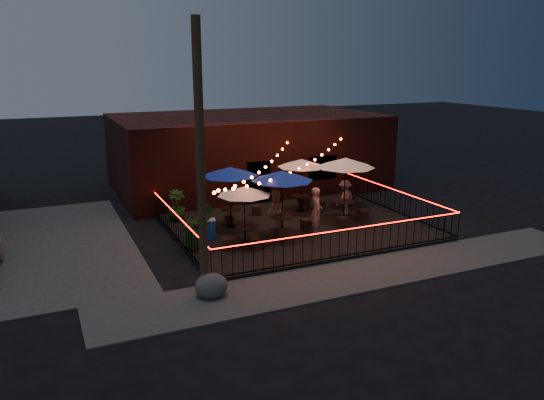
{
  "coord_description": "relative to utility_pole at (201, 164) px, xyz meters",
  "views": [
    {
      "loc": [
        -9.61,
        -16.85,
        6.83
      ],
      "look_at": [
        -1.01,
        2.23,
        1.31
      ],
      "focal_mm": 35.0,
      "sensor_mm": 36.0,
      "label": 1
    }
  ],
  "objects": [
    {
      "name": "ground",
      "position": [
        5.4,
        2.6,
        -4.0
      ],
      "size": [
        110.0,
        110.0,
        0.0
      ],
      "primitive_type": "plane",
      "color": "black",
      "rests_on": "ground"
    },
    {
      "name": "patio",
      "position": [
        5.4,
        4.6,
        -3.92
      ],
      "size": [
        10.0,
        8.0,
        0.15
      ],
      "primitive_type": "cube",
      "color": "black",
      "rests_on": "ground"
    },
    {
      "name": "sidewalk",
      "position": [
        5.4,
        -0.65,
        -3.98
      ],
      "size": [
        18.0,
        2.5,
        0.05
      ],
      "primitive_type": "cube",
      "color": "#3C3A38",
      "rests_on": "ground"
    },
    {
      "name": "brick_building",
      "position": [
        6.4,
        12.59,
        -2.0
      ],
      "size": [
        14.0,
        8.0,
        4.0
      ],
      "color": "#37130F",
      "rests_on": "ground"
    },
    {
      "name": "utility_pole",
      "position": [
        0.0,
        0.0,
        0.0
      ],
      "size": [
        0.26,
        0.26,
        8.0
      ],
      "primitive_type": "cylinder",
      "color": "#312314",
      "rests_on": "ground"
    },
    {
      "name": "fence_front",
      "position": [
        5.4,
        0.6,
        -3.34
      ],
      "size": [
        10.0,
        0.04,
        1.04
      ],
      "color": "black",
      "rests_on": "patio"
    },
    {
      "name": "fence_left",
      "position": [
        0.4,
        4.6,
        -3.34
      ],
      "size": [
        0.04,
        8.0,
        1.04
      ],
      "rotation": [
        0.0,
        0.0,
        1.57
      ],
      "color": "black",
      "rests_on": "patio"
    },
    {
      "name": "fence_right",
      "position": [
        10.4,
        4.6,
        -3.34
      ],
      "size": [
        0.04,
        8.0,
        1.04
      ],
      "rotation": [
        0.0,
        0.0,
        1.57
      ],
      "color": "black",
      "rests_on": "patio"
    },
    {
      "name": "festoon_lights",
      "position": [
        4.39,
        4.3,
        -1.48
      ],
      "size": [
        10.02,
        8.72,
        1.32
      ],
      "color": "#FF3D15",
      "rests_on": "ground"
    },
    {
      "name": "cafe_table_0",
      "position": [
        2.61,
        3.36,
        -1.82
      ],
      "size": [
        2.27,
        2.27,
        2.22
      ],
      "rotation": [
        0.0,
        0.0,
        -0.14
      ],
      "color": "black",
      "rests_on": "patio"
    },
    {
      "name": "cafe_table_1",
      "position": [
        2.88,
        5.61,
        -1.55
      ],
      "size": [
        2.86,
        2.86,
        2.52
      ],
      "rotation": [
        0.0,
        0.0,
        -0.3
      ],
      "color": "black",
      "rests_on": "patio"
    },
    {
      "name": "cafe_table_2",
      "position": [
        4.25,
        3.58,
        -1.45
      ],
      "size": [
        2.99,
        2.99,
        2.63
      ],
      "rotation": [
        0.0,
        0.0,
        -0.31
      ],
      "color": "black",
      "rests_on": "patio"
    },
    {
      "name": "cafe_table_3",
      "position": [
        6.62,
        6.54,
        -1.65
      ],
      "size": [
        2.72,
        2.72,
        2.41
      ],
      "rotation": [
        0.0,
        0.0,
        0.29
      ],
      "color": "black",
      "rests_on": "patio"
    },
    {
      "name": "cafe_table_4",
      "position": [
        7.62,
        4.47,
        -1.35
      ],
      "size": [
        2.87,
        2.87,
        2.73
      ],
      "rotation": [
        0.0,
        0.0,
        0.17
      ],
      "color": "black",
      "rests_on": "patio"
    },
    {
      "name": "cafe_table_5",
      "position": [
        8.97,
        6.43,
        -1.89
      ],
      "size": [
        2.14,
        2.14,
        2.15
      ],
      "rotation": [
        0.0,
        0.0,
        -0.11
      ],
      "color": "black",
      "rests_on": "patio"
    },
    {
      "name": "bistro_chair_0",
      "position": [
        1.84,
        2.96,
        -3.61
      ],
      "size": [
        0.53,
        0.53,
        0.48
      ],
      "primitive_type": "cube",
      "rotation": [
        0.0,
        0.0,
        -0.38
      ],
      "color": "black",
      "rests_on": "patio"
    },
    {
      "name": "bistro_chair_1",
      "position": [
        2.75,
        2.72,
        -3.63
      ],
      "size": [
        0.38,
        0.38,
        0.44
      ],
      "primitive_type": "cube",
      "rotation": [
        0.0,
        0.0,
        3.12
      ],
      "color": "black",
      "rests_on": "patio"
    },
    {
      "name": "bistro_chair_2",
      "position": [
        1.63,
        5.91,
        -3.64
      ],
      "size": [
        0.46,
        0.46,
        0.42
      ],
      "primitive_type": "cube",
      "rotation": [
        0.0,
        0.0,
        -0.42
      ],
      "color": "black",
      "rests_on": "patio"
    },
    {
      "name": "bistro_chair_3",
      "position": [
        2.91,
        5.93,
        -3.65
      ],
      "size": [
        0.45,
        0.45,
        0.4
      ],
      "primitive_type": "cube",
      "rotation": [
        0.0,
        0.0,
        2.71
      ],
      "color": "black",
      "rests_on": "patio"
    },
    {
      "name": "bistro_chair_4",
      "position": [
        4.09,
        3.21,
        -3.63
      ],
      "size": [
        0.43,
        0.43,
        0.43
      ],
      "primitive_type": "cube",
      "rotation": [
        0.0,
        0.0,
        -0.2
      ],
      "color": "black",
      "rests_on": "patio"
    },
    {
      "name": "bistro_chair_5",
      "position": [
        5.52,
        3.94,
        -3.63
      ],
      "size": [
        0.39,
        0.39,
        0.44
      ],
      "primitive_type": "cube",
      "rotation": [
        0.0,
        0.0,
        3.1
      ],
      "color": "black",
      "rests_on": "patio"
    },
    {
      "name": "bistro_chair_6",
      "position": [
        4.5,
        6.74,
        -3.64
      ],
      "size": [
        0.4,
        0.4,
        0.42
      ],
      "primitive_type": "cube",
      "rotation": [
        0.0,
        0.0,
        -0.17
      ],
      "color": "black",
      "rests_on": "patio"
    },
    {
      "name": "bistro_chair_7",
      "position": [
        6.9,
        6.79,
        -3.59
      ],
      "size": [
        0.52,
        0.52,
        0.51
      ],
      "primitive_type": "cube",
      "rotation": [
        0.0,
        0.0,
        3.39
      ],
      "color": "black",
      "rests_on": "patio"
    },
    {
      "name": "bistro_chair_8",
      "position": [
        7.02,
        3.58,
        -3.63
      ],
      "size": [
        0.41,
        0.41,
        0.44
      ],
      "primitive_type": "cube",
      "rotation": [
        0.0,
        0.0,
        -0.1
      ],
      "color": "black",
      "rests_on": "patio"
    },
    {
      "name": "bistro_chair_9",
      "position": [
        8.34,
        4.09,
        -3.61
      ],
      "size": [
        0.49,
        0.49,
        0.48
      ],
      "primitive_type": "cube",
      "rotation": [
        0.0,
        0.0,
        3.38
      ],
      "color": "black",
      "rests_on": "patio"
    },
    {
      "name": "bistro_chair_10",
      "position": [
        7.67,
        6.47,
        -3.65
      ],
      "size": [
        0.45,
        0.45,
        0.4
      ],
      "primitive_type": "cube",
      "rotation": [
        0.0,
        0.0,
        -0.42
      ],
      "color": "black",
      "rests_on": "patio"
    },
    {
      "name": "bistro_chair_11",
      "position": [
        9.39,
        6.69,
        -3.64
      ],
      "size": [
        0.45,
        0.45,
        0.42
      ],
      "primitive_type": "cube",
      "rotation": [
        0.0,
        0.0,
        2.8
      ],
      "color": "black",
      "rests_on": "patio"
    },
    {
      "name": "patron_a",
      "position": [
        5.63,
        3.31,
        -2.9
      ],
      "size": [
        0.66,
        0.81,
        1.9
      ],
      "primitive_type": "imported",
      "rotation": [
        0.0,
        0.0,
        1.22
      ],
      "color": "tan",
      "rests_on": "patio"
    },
    {
      "name": "patron_b",
      "position": [
        4.27,
        4.21,
        -3.01
      ],
      "size": [
        0.83,
        0.96,
        1.68
      ],
      "primitive_type": "imported",
      "rotation": [
        0.0,
        0.0,
        -1.85
      ],
      "color": "beige",
      "rests_on": "patio"
    },
    {
      "name": "patron_c",
      "position": [
        8.13,
        5.22,
        -3.07
      ],
      "size": [
        1.15,
        0.89,
        1.57
      ],
      "primitive_type": "imported",
      "rotation": [
        0.0,
        0.0,
        3.49
      ],
      "color": "beige",
      "rests_on": "patio"
    },
    {
      "name": "potted_shrub_a",
      "position": [
        0.8,
        3.71,
        -3.17
      ],
      "size": [
        1.49,
        1.39,
        1.37
      ],
      "primitive_type": "imported",
      "rotation": [
        0.0,
        0.0,
        0.31
      ],
      "color": "#153F0D",
      "rests_on": "patio"
    },
    {
      "name": "potted_shrub_b",
      "position": [
        1.43,
        4.83,
        -3.15
      ],
      "size": [
        0.96,
        0.89,
        1.41
      ],
      "primitive_type": "imported",
      "rotation": [
        0.0,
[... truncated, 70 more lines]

